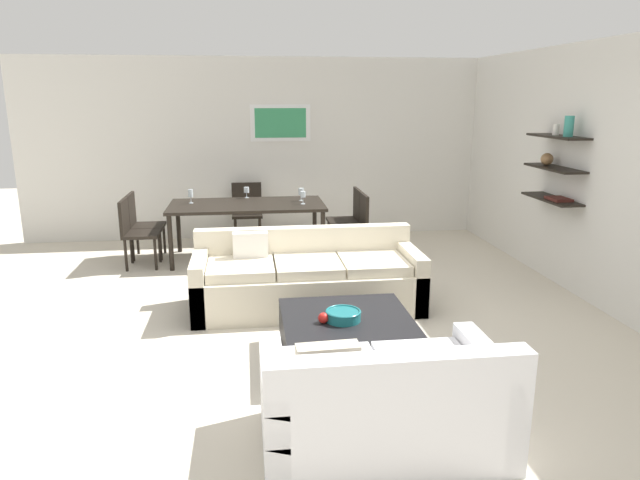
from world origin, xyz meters
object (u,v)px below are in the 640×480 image
(decorative_bowl, at_px, (343,315))
(dining_chair_right_far, at_px, (349,215))
(dining_chair_head, at_px, (247,209))
(wine_glass_right_near, at_px, (303,195))
(dining_table, at_px, (247,208))
(wine_glass_left_far, at_px, (191,194))
(dining_chair_right_near, at_px, (355,222))
(dining_chair_left_near, at_px, (134,229))
(dining_chair_left_far, at_px, (141,221))
(loveseat_white, at_px, (383,404))
(apple_on_coffee_table, at_px, (324,318))
(coffee_table, at_px, (347,339))
(wine_glass_right_far, at_px, (301,192))
(sofa_beige, at_px, (307,280))
(wine_glass_head, at_px, (246,190))

(decorative_bowl, xyz_separation_m, dining_chair_right_far, (0.68, 3.49, 0.08))
(dining_chair_head, relative_size, wine_glass_right_near, 5.25)
(dining_table, distance_m, dining_chair_head, 0.93)
(wine_glass_left_far, bearing_deg, dining_chair_right_near, -9.27)
(dining_chair_right_far, height_order, dining_chair_left_near, same)
(dining_chair_head, distance_m, dining_chair_right_far, 1.58)
(dining_chair_left_far, bearing_deg, dining_chair_left_near, -90.00)
(decorative_bowl, distance_m, dining_chair_right_near, 3.11)
(wine_glass_left_far, bearing_deg, dining_chair_left_near, -152.89)
(loveseat_white, relative_size, dining_chair_left_far, 1.70)
(decorative_bowl, relative_size, wine_glass_right_near, 1.73)
(apple_on_coffee_table, relative_size, wine_glass_right_near, 0.52)
(loveseat_white, xyz_separation_m, apple_on_coffee_table, (-0.21, 1.12, 0.13))
(coffee_table, distance_m, dining_chair_right_near, 3.06)
(dining_table, bearing_deg, loveseat_white, -79.80)
(dining_chair_left_far, height_order, wine_glass_right_far, wine_glass_right_far)
(dining_chair_left_far, distance_m, wine_glass_right_far, 2.20)
(sofa_beige, distance_m, dining_chair_right_far, 2.33)
(dining_chair_head, height_order, wine_glass_head, wine_glass_head)
(decorative_bowl, height_order, dining_chair_left_near, dining_chair_left_near)
(wine_glass_right_near, bearing_deg, dining_chair_left_near, -177.29)
(wine_glass_right_far, bearing_deg, loveseat_white, -89.28)
(wine_glass_right_far, bearing_deg, wine_glass_left_far, 180.00)
(dining_chair_right_far, bearing_deg, dining_chair_right_near, -90.00)
(wine_glass_left_far, bearing_deg, coffee_table, -65.44)
(loveseat_white, xyz_separation_m, dining_chair_right_far, (0.63, 4.64, 0.21))
(sofa_beige, height_order, decorative_bowl, sofa_beige)
(apple_on_coffee_table, distance_m, wine_glass_right_far, 3.45)
(dining_chair_right_near, bearing_deg, loveseat_white, -98.59)
(apple_on_coffee_table, relative_size, dining_chair_right_far, 0.10)
(dining_chair_left_far, xyz_separation_m, wine_glass_head, (1.43, 0.22, 0.35))
(loveseat_white, distance_m, coffee_table, 1.21)
(sofa_beige, xyz_separation_m, wine_glass_right_near, (0.15, 1.81, 0.58))
(dining_chair_right_near, bearing_deg, dining_chair_left_near, 180.00)
(dining_chair_left_near, xyz_separation_m, wine_glass_left_far, (0.69, 0.35, 0.37))
(dining_chair_right_far, xyz_separation_m, wine_glass_right_near, (-0.69, -0.35, 0.37))
(dining_chair_right_near, bearing_deg, dining_chair_right_far, 90.00)
(dining_chair_left_far, bearing_deg, dining_chair_head, 25.66)
(dining_table, height_order, wine_glass_right_near, wine_glass_right_near)
(loveseat_white, bearing_deg, dining_table, 100.20)
(dining_table, relative_size, dining_chair_left_near, 2.32)
(wine_glass_head, bearing_deg, decorative_bowl, -78.68)
(dining_chair_left_near, bearing_deg, dining_chair_left_far, 90.00)
(coffee_table, relative_size, dining_chair_left_near, 1.20)
(wine_glass_left_far, bearing_deg, dining_chair_left_far, 171.55)
(dining_table, distance_m, wine_glass_left_far, 0.77)
(sofa_beige, relative_size, dining_chair_right_near, 2.62)
(apple_on_coffee_table, distance_m, dining_chair_right_near, 3.18)
(apple_on_coffee_table, relative_size, dining_table, 0.04)
(wine_glass_left_far, bearing_deg, wine_glass_right_near, -9.65)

